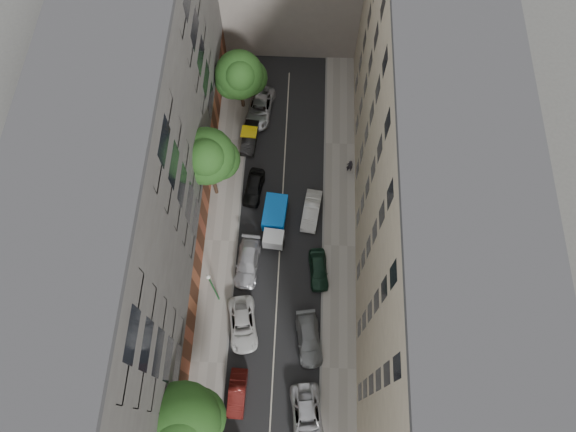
# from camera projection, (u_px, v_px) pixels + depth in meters

# --- Properties ---
(ground) EXTENTS (120.00, 120.00, 0.00)m
(ground) POSITION_uv_depth(u_px,v_px,m) (280.00, 244.00, 47.70)
(ground) COLOR #4C4C49
(ground) RESTS_ON ground
(road_surface) EXTENTS (8.00, 44.00, 0.02)m
(road_surface) POSITION_uv_depth(u_px,v_px,m) (280.00, 244.00, 47.70)
(road_surface) COLOR black
(road_surface) RESTS_ON ground
(sidewalk_left) EXTENTS (3.00, 44.00, 0.15)m
(sidewalk_left) POSITION_uv_depth(u_px,v_px,m) (221.00, 241.00, 47.74)
(sidewalk_left) COLOR gray
(sidewalk_left) RESTS_ON ground
(sidewalk_right) EXTENTS (3.00, 44.00, 0.15)m
(sidewalk_right) POSITION_uv_depth(u_px,v_px,m) (339.00, 246.00, 47.54)
(sidewalk_right) COLOR gray
(sidewalk_right) RESTS_ON ground
(building_left) EXTENTS (8.00, 44.00, 20.00)m
(building_left) POSITION_uv_depth(u_px,v_px,m) (133.00, 191.00, 38.74)
(building_left) COLOR #464341
(building_left) RESTS_ON ground
(building_right) EXTENTS (8.00, 44.00, 20.00)m
(building_right) POSITION_uv_depth(u_px,v_px,m) (425.00, 203.00, 38.35)
(building_right) COLOR #BCAE92
(building_right) RESTS_ON ground
(tarp_truck) EXTENTS (2.35, 5.08, 2.28)m
(tarp_truck) POSITION_uv_depth(u_px,v_px,m) (275.00, 221.00, 47.26)
(tarp_truck) COLOR black
(tarp_truck) RESTS_ON ground
(car_left_1) EXTENTS (1.49, 3.98, 1.30)m
(car_left_1) POSITION_uv_depth(u_px,v_px,m) (237.00, 393.00, 41.79)
(car_left_1) COLOR #4B110F
(car_left_1) RESTS_ON ground
(car_left_2) EXTENTS (3.09, 5.28, 1.38)m
(car_left_2) POSITION_uv_depth(u_px,v_px,m) (243.00, 324.00, 44.00)
(car_left_2) COLOR silver
(car_left_2) RESTS_ON ground
(car_left_3) EXTENTS (2.37, 5.06, 1.43)m
(car_left_3) POSITION_uv_depth(u_px,v_px,m) (248.00, 262.00, 46.22)
(car_left_3) COLOR silver
(car_left_3) RESTS_ON ground
(car_left_4) EXTENTS (2.17, 4.26, 1.39)m
(car_left_4) POSITION_uv_depth(u_px,v_px,m) (254.00, 187.00, 49.28)
(car_left_4) COLOR black
(car_left_4) RESTS_ON ground
(car_left_5) EXTENTS (1.71, 4.11, 1.32)m
(car_left_5) POSITION_uv_depth(u_px,v_px,m) (250.00, 137.00, 51.57)
(car_left_5) COLOR black
(car_left_5) RESTS_ON ground
(car_left_6) EXTENTS (3.05, 5.55, 1.47)m
(car_left_6) POSITION_uv_depth(u_px,v_px,m) (260.00, 108.00, 52.93)
(car_left_6) COLOR #BABBC0
(car_left_6) RESTS_ON ground
(car_right_0) EXTENTS (3.13, 5.58, 1.47)m
(car_right_0) POSITION_uv_depth(u_px,v_px,m) (307.00, 417.00, 40.97)
(car_right_0) COLOR #BCBDC1
(car_right_0) RESTS_ON ground
(car_right_1) EXTENTS (2.68, 5.03, 1.39)m
(car_right_1) POSITION_uv_depth(u_px,v_px,m) (309.00, 339.00, 43.49)
(car_right_1) COLOR slate
(car_right_1) RESTS_ON ground
(car_right_2) EXTENTS (2.02, 4.15, 1.36)m
(car_right_2) POSITION_uv_depth(u_px,v_px,m) (318.00, 270.00, 45.97)
(car_right_2) COLOR black
(car_right_2) RESTS_ON ground
(car_right_3) EXTENTS (2.03, 4.40, 1.40)m
(car_right_3) POSITION_uv_depth(u_px,v_px,m) (311.00, 211.00, 48.29)
(car_right_3) COLOR silver
(car_right_3) RESTS_ON ground
(tree_near) EXTENTS (5.88, 5.69, 9.00)m
(tree_near) POSITION_uv_depth(u_px,v_px,m) (183.00, 424.00, 35.85)
(tree_near) COLOR #382619
(tree_near) RESTS_ON sidewalk_left
(tree_mid) EXTENTS (5.23, 4.95, 9.70)m
(tree_mid) POSITION_uv_depth(u_px,v_px,m) (208.00, 158.00, 43.54)
(tree_mid) COLOR #382619
(tree_mid) RESTS_ON sidewalk_left
(tree_far) EXTENTS (5.05, 4.74, 7.34)m
(tree_far) POSITION_uv_depth(u_px,v_px,m) (240.00, 77.00, 49.33)
(tree_far) COLOR #382619
(tree_far) RESTS_ON sidewalk_left
(lamp_post) EXTENTS (0.36, 0.36, 6.88)m
(lamp_post) POSITION_uv_depth(u_px,v_px,m) (213.00, 286.00, 41.59)
(lamp_post) COLOR #1A5C26
(lamp_post) RESTS_ON sidewalk_left
(pedestrian) EXTENTS (0.67, 0.46, 1.77)m
(pedestrian) POSITION_uv_depth(u_px,v_px,m) (350.00, 166.00, 49.84)
(pedestrian) COLOR black
(pedestrian) RESTS_ON sidewalk_right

